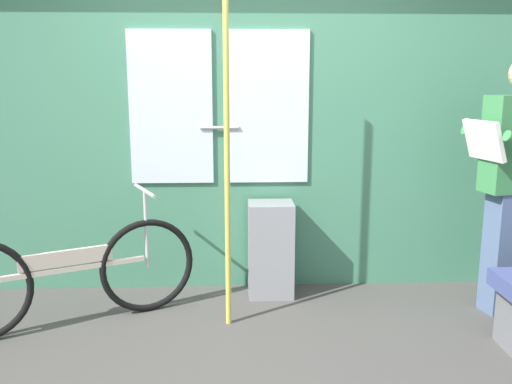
{
  "coord_description": "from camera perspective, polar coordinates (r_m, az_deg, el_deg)",
  "views": [
    {
      "loc": [
        -0.11,
        -2.9,
        1.57
      ],
      "look_at": [
        0.04,
        0.6,
        0.85
      ],
      "focal_mm": 38.59,
      "sensor_mm": 36.0,
      "label": 1
    }
  ],
  "objects": [
    {
      "name": "trash_bin_by_wall",
      "position": [
        4.06,
        1.52,
        -5.93
      ],
      "size": [
        0.33,
        0.28,
        0.7
      ],
      "primitive_type": "cube",
      "color": "gray",
      "rests_on": "ground_plane"
    },
    {
      "name": "bicycle_near_door",
      "position": [
        3.74,
        -19.12,
        -8.1
      ],
      "size": [
        1.56,
        0.8,
        0.86
      ],
      "rotation": [
        0.0,
        0.0,
        0.44
      ],
      "color": "black",
      "rests_on": "ground_plane"
    },
    {
      "name": "handrail_pole",
      "position": [
        3.39,
        -3.04,
        4.98
      ],
      "size": [
        0.04,
        0.04,
        2.36
      ],
      "primitive_type": "cylinder",
      "color": "#C6C14C",
      "rests_on": "ground_plane"
    },
    {
      "name": "train_door_wall",
      "position": [
        4.09,
        -1.05,
        7.11
      ],
      "size": [
        4.89,
        0.28,
        2.4
      ],
      "color": "#427F60",
      "rests_on": "ground_plane"
    },
    {
      "name": "ground_plane",
      "position": [
        3.31,
        -0.32,
        -17.15
      ],
      "size": [
        5.89,
        3.97,
        0.04
      ],
      "primitive_type": "cube",
      "color": "#474442"
    }
  ]
}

